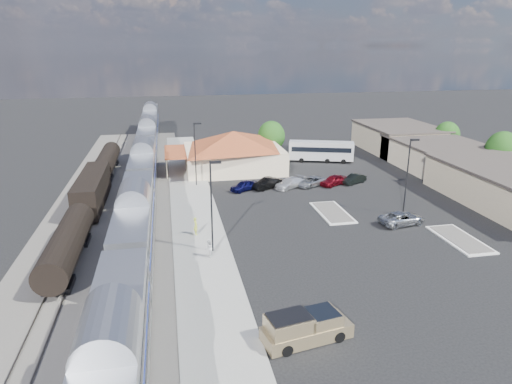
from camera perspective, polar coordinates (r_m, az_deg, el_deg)
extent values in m
plane|color=black|center=(51.70, 6.12, -3.70)|extent=(280.00, 280.00, 0.00)
cube|color=#4C4944|center=(57.40, -16.88, -2.12)|extent=(16.00, 100.00, 0.12)
cube|color=gray|center=(55.21, -7.74, -2.24)|extent=(5.50, 92.00, 0.18)
cube|color=silver|center=(25.59, -17.41, -21.32)|extent=(3.00, 20.00, 5.00)
cube|color=silver|center=(43.92, -14.80, -3.92)|extent=(3.00, 20.00, 5.00)
cube|color=black|center=(44.98, -14.52, -7.18)|extent=(2.20, 16.00, 0.60)
cube|color=silver|center=(63.91, -13.82, 2.96)|extent=(3.00, 20.00, 5.00)
cube|color=black|center=(64.65, -13.65, 0.60)|extent=(2.20, 16.00, 0.60)
cube|color=silver|center=(84.40, -13.31, 6.53)|extent=(3.00, 20.00, 5.00)
cube|color=black|center=(84.96, -13.18, 4.71)|extent=(2.20, 16.00, 0.60)
cube|color=silver|center=(105.09, -13.00, 8.70)|extent=(3.00, 20.00, 5.00)
cube|color=black|center=(105.53, -12.90, 7.23)|extent=(2.20, 16.00, 0.60)
cylinder|color=black|center=(44.23, -22.57, -5.91)|extent=(2.80, 14.00, 2.80)
cube|color=black|center=(44.95, -22.30, -8.02)|extent=(2.20, 12.00, 0.60)
cube|color=black|center=(59.03, -19.78, 0.33)|extent=(2.80, 14.00, 3.60)
cube|color=black|center=(59.59, -19.60, -1.41)|extent=(2.20, 12.00, 0.60)
cylinder|color=black|center=(74.37, -18.12, 3.89)|extent=(2.80, 14.00, 2.80)
cube|color=black|center=(74.80, -17.99, 2.55)|extent=(2.20, 12.00, 0.60)
cube|color=beige|center=(72.62, -2.81, 4.20)|extent=(15.00, 12.00, 3.60)
pyramid|color=brown|center=(71.96, -2.85, 6.60)|extent=(15.30, 12.24, 2.60)
cube|color=brown|center=(71.58, -10.08, 4.97)|extent=(3.20, 9.60, 0.25)
cube|color=#C6B28C|center=(78.61, 22.09, 4.10)|extent=(12.00, 18.00, 4.00)
cube|color=#3F3833|center=(78.18, 22.27, 5.63)|extent=(12.40, 18.40, 0.30)
cube|color=#C6B28C|center=(90.31, 17.36, 6.40)|extent=(12.00, 16.00, 4.50)
cube|color=#3F3833|center=(89.90, 17.51, 7.90)|extent=(12.40, 16.40, 0.30)
cube|color=silver|center=(54.69, 9.52, -2.54)|extent=(3.30, 7.50, 0.15)
cube|color=#4C4944|center=(54.66, 9.53, -2.46)|extent=(2.70, 6.90, 0.10)
cube|color=silver|center=(51.05, 24.14, -5.44)|extent=(3.30, 7.50, 0.15)
cube|color=#4C4944|center=(51.02, 24.15, -5.35)|extent=(2.70, 6.90, 0.10)
cylinder|color=black|center=(42.52, -5.58, -2.02)|extent=(0.16, 0.16, 9.00)
cube|color=black|center=(41.30, -5.07, 3.71)|extent=(1.00, 0.25, 0.22)
cylinder|color=black|center=(63.61, -7.60, 4.60)|extent=(0.16, 0.16, 9.00)
cube|color=black|center=(62.80, -7.30, 8.49)|extent=(1.00, 0.25, 0.22)
cylinder|color=black|center=(54.94, 18.33, 1.73)|extent=(0.16, 0.16, 9.00)
cube|color=black|center=(54.22, 19.24, 6.17)|extent=(1.00, 0.25, 0.22)
cylinder|color=#382314|center=(77.57, 28.13, 2.69)|extent=(0.30, 0.30, 2.86)
ellipsoid|color=#1E4513|center=(76.99, 28.44, 4.69)|extent=(4.94, 4.94, 5.46)
cylinder|color=#382314|center=(88.54, 22.56, 4.98)|extent=(0.30, 0.30, 2.55)
ellipsoid|color=#1E4513|center=(88.07, 22.75, 6.56)|extent=(4.41, 4.41, 4.87)
cylinder|color=#382314|center=(79.82, 1.91, 5.13)|extent=(0.30, 0.30, 2.73)
ellipsoid|color=#1E4513|center=(79.28, 1.92, 7.01)|extent=(4.71, 4.71, 5.21)
cube|color=tan|center=(32.07, 6.34, -17.02)|extent=(6.33, 3.27, 0.99)
cube|color=tan|center=(31.64, 6.39, -15.88)|extent=(2.64, 2.47, 1.04)
cube|color=tan|center=(31.58, 6.40, -15.71)|extent=(3.23, 2.58, 1.21)
cylinder|color=black|center=(32.33, 10.35, -17.36)|extent=(0.83, 0.45, 0.79)
cylinder|color=black|center=(33.71, 8.53, -15.64)|extent=(0.83, 0.45, 0.79)
cylinder|color=black|center=(30.76, 3.88, -19.14)|extent=(0.83, 0.45, 0.79)
cylinder|color=black|center=(32.20, 2.29, -17.21)|extent=(0.83, 0.45, 0.79)
imported|color=#A3A7AB|center=(52.86, 17.81, -3.15)|extent=(5.57, 3.26, 1.45)
cube|color=white|center=(78.37, 8.13, 5.15)|extent=(10.98, 5.59, 3.06)
cube|color=black|center=(78.29, 8.15, 5.41)|extent=(10.17, 5.36, 0.81)
cylinder|color=black|center=(77.86, 10.88, 3.77)|extent=(0.85, 0.51, 0.81)
cylinder|color=black|center=(79.90, 10.79, 4.13)|extent=(0.85, 0.51, 0.81)
cylinder|color=black|center=(77.69, 5.70, 3.97)|extent=(0.85, 0.51, 0.81)
cylinder|color=black|center=(79.73, 5.75, 4.33)|extent=(0.85, 0.51, 0.81)
imported|color=#BECD40|center=(47.60, -7.54, -4.23)|extent=(0.58, 0.77, 1.90)
imported|color=silver|center=(42.54, -5.95, -7.05)|extent=(0.67, 0.85, 1.73)
imported|color=#0C0C3C|center=(62.11, -1.46, 0.80)|extent=(4.42, 3.33, 1.40)
imported|color=black|center=(62.97, 1.36, 1.08)|extent=(4.71, 3.56, 1.49)
imported|color=silver|center=(63.44, 4.24, 1.13)|extent=(5.19, 4.23, 1.41)
imported|color=gray|center=(64.63, 6.91, 1.32)|extent=(5.21, 4.24, 1.32)
imported|color=maroon|center=(65.37, 9.67, 1.45)|extent=(4.65, 3.60, 1.48)
imported|color=black|center=(66.84, 12.14, 1.60)|extent=(4.23, 3.14, 1.33)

